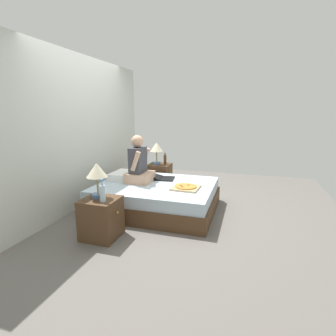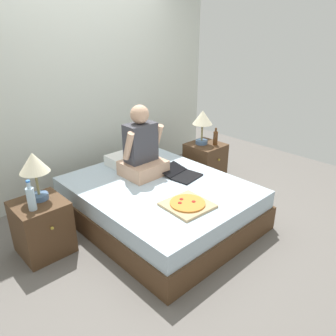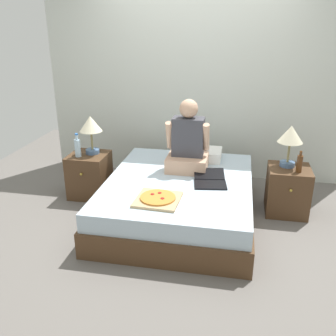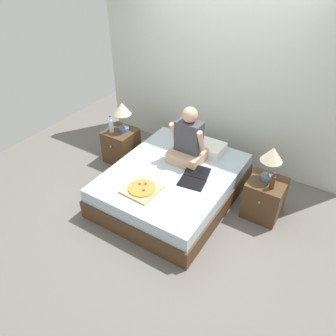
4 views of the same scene
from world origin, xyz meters
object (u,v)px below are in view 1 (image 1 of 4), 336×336
(nightstand_right, at_px, (160,176))
(laptop, at_px, (164,178))
(water_bottle, at_px, (103,193))
(beer_bottle, at_px, (165,159))
(person_seated, at_px, (139,165))
(lamp_on_left_nightstand, at_px, (97,173))
(lamp_on_right_nightstand, at_px, (157,149))
(bed, at_px, (156,197))
(nightstand_left, at_px, (101,218))
(pizza_box, at_px, (186,187))

(nightstand_right, relative_size, laptop, 1.14)
(nightstand_right, bearing_deg, water_bottle, -177.82)
(beer_bottle, distance_m, person_seated, 1.18)
(lamp_on_left_nightstand, xyz_separation_m, lamp_on_right_nightstand, (2.22, 0.00, 0.00))
(beer_bottle, bearing_deg, bed, -168.81)
(bed, xyz_separation_m, lamp_on_right_nightstand, (1.11, 0.39, 0.63))
(water_bottle, relative_size, beer_bottle, 1.20)
(person_seated, bearing_deg, laptop, -50.57)
(nightstand_left, height_order, pizza_box, nightstand_left)
(bed, relative_size, person_seated, 2.44)
(lamp_on_right_nightstand, xyz_separation_m, beer_bottle, (0.10, -0.15, -0.23))
(nightstand_left, distance_m, person_seated, 1.27)
(beer_bottle, height_order, person_seated, person_seated)
(lamp_on_left_nightstand, height_order, lamp_on_right_nightstand, same)
(water_bottle, distance_m, person_seated, 1.27)
(lamp_on_left_nightstand, distance_m, laptop, 1.53)
(person_seated, xyz_separation_m, pizza_box, (-0.15, -0.84, -0.27))
(nightstand_left, relative_size, beer_bottle, 2.26)
(water_bottle, relative_size, lamp_on_right_nightstand, 0.61)
(lamp_on_left_nightstand, distance_m, lamp_on_right_nightstand, 2.22)
(lamp_on_right_nightstand, height_order, pizza_box, lamp_on_right_nightstand)
(nightstand_left, height_order, nightstand_right, same)
(lamp_on_left_nightstand, bearing_deg, lamp_on_right_nightstand, 0.00)
(bed, distance_m, pizza_box, 0.59)
(beer_bottle, relative_size, laptop, 0.50)
(person_seated, xyz_separation_m, laptop, (0.28, -0.34, -0.27))
(lamp_on_left_nightstand, xyz_separation_m, nightstand_right, (2.25, -0.05, -0.59))
(bed, distance_m, person_seated, 0.60)
(nightstand_left, xyz_separation_m, lamp_on_right_nightstand, (2.26, 0.05, 0.59))
(bed, height_order, nightstand_right, nightstand_right)
(lamp_on_left_nightstand, bearing_deg, nightstand_left, -128.62)
(nightstand_left, height_order, water_bottle, water_bottle)
(lamp_on_left_nightstand, relative_size, person_seated, 0.58)
(nightstand_left, relative_size, lamp_on_left_nightstand, 1.16)
(nightstand_left, distance_m, water_bottle, 0.39)
(laptop, bearing_deg, water_bottle, 170.00)
(nightstand_right, height_order, lamp_on_right_nightstand, lamp_on_right_nightstand)
(nightstand_left, height_order, laptop, nightstand_left)
(nightstand_left, xyz_separation_m, beer_bottle, (2.36, -0.10, 0.36))
(person_seated, bearing_deg, bed, -97.05)
(water_bottle, bearing_deg, lamp_on_left_nightstand, 49.40)
(nightstand_right, relative_size, person_seated, 0.67)
(pizza_box, bearing_deg, nightstand_left, 140.06)
(nightstand_left, bearing_deg, water_bottle, -131.65)
(lamp_on_right_nightstand, bearing_deg, lamp_on_left_nightstand, 180.00)
(lamp_on_left_nightstand, xyz_separation_m, person_seated, (1.14, -0.07, -0.12))
(lamp_on_left_nightstand, distance_m, beer_bottle, 2.33)
(pizza_box, bearing_deg, beer_bottle, 29.87)
(pizza_box, bearing_deg, lamp_on_left_nightstand, 137.33)
(water_bottle, height_order, laptop, water_bottle)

